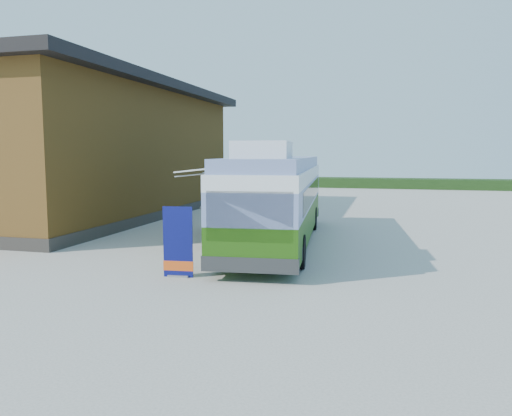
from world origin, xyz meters
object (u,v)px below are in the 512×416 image
(picnic_table, at_px, (250,242))
(person_b, at_px, (209,209))
(bus, at_px, (278,196))
(slurry_tanker, at_px, (271,184))
(person_a, at_px, (246,218))
(banner, at_px, (178,248))

(picnic_table, distance_m, person_b, 6.86)
(bus, relative_size, slurry_tanker, 2.13)
(person_a, distance_m, person_b, 3.26)
(person_a, xyz_separation_m, person_b, (-2.43, 2.17, 0.06))
(slurry_tanker, bearing_deg, person_b, -87.19)
(bus, relative_size, person_a, 7.18)
(person_b, distance_m, slurry_tanker, 14.48)
(person_b, bearing_deg, banner, 56.78)
(picnic_table, bearing_deg, bus, 64.47)
(picnic_table, height_order, person_a, person_a)
(banner, height_order, picnic_table, banner)
(person_a, bearing_deg, picnic_table, -98.78)
(bus, distance_m, slurry_tanker, 17.74)
(bus, relative_size, banner, 6.33)
(picnic_table, relative_size, person_a, 0.95)
(banner, distance_m, person_a, 6.59)
(slurry_tanker, bearing_deg, bus, -74.71)
(slurry_tanker, bearing_deg, picnic_table, -77.57)
(slurry_tanker, bearing_deg, person_a, -79.09)
(banner, bearing_deg, picnic_table, 60.23)
(bus, height_order, slurry_tanker, bus)
(bus, bearing_deg, slurry_tanker, 98.66)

